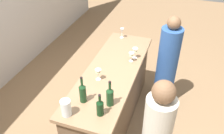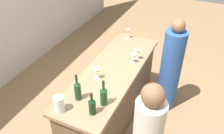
{
  "view_description": "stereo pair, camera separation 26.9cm",
  "coord_description": "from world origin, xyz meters",
  "px_view_note": "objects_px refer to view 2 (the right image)",
  "views": [
    {
      "loc": [
        -2.41,
        -0.83,
        2.82
      ],
      "look_at": [
        0.0,
        0.0,
        0.99
      ],
      "focal_mm": 37.71,
      "sensor_mm": 36.0,
      "label": 1
    },
    {
      "loc": [
        -2.31,
        -1.08,
        2.82
      ],
      "look_at": [
        0.0,
        0.0,
        0.99
      ],
      "focal_mm": 37.71,
      "sensor_mm": 36.0,
      "label": 2
    }
  ],
  "objects_px": {
    "wine_glass_near_center": "(133,57)",
    "wine_glass_far_left": "(128,32)",
    "wine_bottle_leftmost_dark_green": "(92,106)",
    "person_left_guest": "(170,70)",
    "water_pitcher": "(59,104)",
    "wine_glass_near_right": "(97,71)",
    "wine_bottle_second_left_olive_green": "(78,90)",
    "wine_bottle_center_olive_green": "(104,96)",
    "wine_glass_near_left": "(137,52)"
  },
  "relations": [
    {
      "from": "wine_glass_near_center",
      "to": "wine_glass_far_left",
      "type": "relative_size",
      "value": 0.83
    },
    {
      "from": "wine_bottle_leftmost_dark_green",
      "to": "person_left_guest",
      "type": "bearing_deg",
      "value": -20.0
    },
    {
      "from": "wine_glass_near_center",
      "to": "wine_glass_far_left",
      "type": "xyz_separation_m",
      "value": [
        0.62,
        0.33,
        0.02
      ]
    },
    {
      "from": "wine_bottle_leftmost_dark_green",
      "to": "water_pitcher",
      "type": "height_order",
      "value": "wine_bottle_leftmost_dark_green"
    },
    {
      "from": "water_pitcher",
      "to": "wine_glass_near_right",
      "type": "bearing_deg",
      "value": -8.26
    },
    {
      "from": "wine_bottle_second_left_olive_green",
      "to": "person_left_guest",
      "type": "xyz_separation_m",
      "value": [
        1.32,
        -0.78,
        -0.35
      ]
    },
    {
      "from": "wine_bottle_center_olive_green",
      "to": "water_pitcher",
      "type": "bearing_deg",
      "value": 127.04
    },
    {
      "from": "wine_glass_near_left",
      "to": "person_left_guest",
      "type": "distance_m",
      "value": 0.63
    },
    {
      "from": "wine_bottle_second_left_olive_green",
      "to": "water_pitcher",
      "type": "bearing_deg",
      "value": 161.63
    },
    {
      "from": "wine_bottle_center_olive_green",
      "to": "person_left_guest",
      "type": "xyz_separation_m",
      "value": [
        1.28,
        -0.48,
        -0.35
      ]
    },
    {
      "from": "wine_glass_near_left",
      "to": "wine_glass_near_center",
      "type": "bearing_deg",
      "value": 164.76
    },
    {
      "from": "wine_glass_near_right",
      "to": "water_pitcher",
      "type": "bearing_deg",
      "value": 171.74
    },
    {
      "from": "wine_glass_near_left",
      "to": "wine_glass_near_right",
      "type": "bearing_deg",
      "value": 153.83
    },
    {
      "from": "wine_bottle_center_olive_green",
      "to": "wine_glass_far_left",
      "type": "xyz_separation_m",
      "value": [
        1.54,
        0.33,
        -0.01
      ]
    },
    {
      "from": "wine_bottle_leftmost_dark_green",
      "to": "wine_glass_near_right",
      "type": "bearing_deg",
      "value": 23.61
    },
    {
      "from": "wine_glass_near_center",
      "to": "person_left_guest",
      "type": "xyz_separation_m",
      "value": [
        0.36,
        -0.48,
        -0.32
      ]
    },
    {
      "from": "wine_bottle_leftmost_dark_green",
      "to": "wine_bottle_second_left_olive_green",
      "type": "distance_m",
      "value": 0.29
    },
    {
      "from": "wine_bottle_second_left_olive_green",
      "to": "wine_glass_near_center",
      "type": "relative_size",
      "value": 2.46
    },
    {
      "from": "wine_bottle_center_olive_green",
      "to": "wine_glass_near_left",
      "type": "distance_m",
      "value": 1.01
    },
    {
      "from": "wine_bottle_second_left_olive_green",
      "to": "wine_bottle_center_olive_green",
      "type": "bearing_deg",
      "value": -81.41
    },
    {
      "from": "wine_bottle_second_left_olive_green",
      "to": "water_pitcher",
      "type": "relative_size",
      "value": 1.76
    },
    {
      "from": "person_left_guest",
      "to": "wine_glass_near_right",
      "type": "bearing_deg",
      "value": 34.95
    },
    {
      "from": "wine_glass_near_right",
      "to": "water_pitcher",
      "type": "xyz_separation_m",
      "value": [
        -0.67,
        0.1,
        -0.02
      ]
    },
    {
      "from": "wine_bottle_leftmost_dark_green",
      "to": "water_pitcher",
      "type": "relative_size",
      "value": 1.43
    },
    {
      "from": "wine_bottle_second_left_olive_green",
      "to": "wine_glass_near_right",
      "type": "bearing_deg",
      "value": -2.09
    },
    {
      "from": "wine_bottle_center_olive_green",
      "to": "wine_glass_far_left",
      "type": "bearing_deg",
      "value": 12.16
    },
    {
      "from": "wine_bottle_leftmost_dark_green",
      "to": "wine_glass_near_left",
      "type": "xyz_separation_m",
      "value": [
        1.19,
        -0.07,
        0.01
      ]
    },
    {
      "from": "wine_bottle_leftmost_dark_green",
      "to": "wine_bottle_center_olive_green",
      "type": "distance_m",
      "value": 0.18
    },
    {
      "from": "wine_glass_near_left",
      "to": "person_left_guest",
      "type": "xyz_separation_m",
      "value": [
        0.27,
        -0.46,
        -0.34
      ]
    },
    {
      "from": "wine_bottle_second_left_olive_green",
      "to": "wine_glass_near_left",
      "type": "relative_size",
      "value": 2.11
    },
    {
      "from": "wine_glass_near_left",
      "to": "wine_glass_far_left",
      "type": "distance_m",
      "value": 0.64
    },
    {
      "from": "wine_bottle_leftmost_dark_green",
      "to": "wine_bottle_second_left_olive_green",
      "type": "relative_size",
      "value": 0.81
    },
    {
      "from": "wine_glass_near_left",
      "to": "wine_glass_far_left",
      "type": "height_order",
      "value": "wine_glass_far_left"
    },
    {
      "from": "wine_bottle_second_left_olive_green",
      "to": "wine_glass_near_left",
      "type": "xyz_separation_m",
      "value": [
        1.06,
        -0.33,
        -0.02
      ]
    },
    {
      "from": "water_pitcher",
      "to": "wine_bottle_center_olive_green",
      "type": "bearing_deg",
      "value": -52.96
    },
    {
      "from": "wine_bottle_leftmost_dark_green",
      "to": "wine_glass_near_left",
      "type": "height_order",
      "value": "wine_bottle_leftmost_dark_green"
    },
    {
      "from": "wine_bottle_leftmost_dark_green",
      "to": "wine_glass_near_right",
      "type": "relative_size",
      "value": 1.78
    },
    {
      "from": "water_pitcher",
      "to": "wine_glass_near_center",
      "type": "bearing_deg",
      "value": -17.63
    },
    {
      "from": "wine_glass_near_left",
      "to": "water_pitcher",
      "type": "bearing_deg",
      "value": 162.55
    },
    {
      "from": "water_pitcher",
      "to": "person_left_guest",
      "type": "height_order",
      "value": "person_left_guest"
    },
    {
      "from": "wine_bottle_second_left_olive_green",
      "to": "wine_glass_near_center",
      "type": "distance_m",
      "value": 1.01
    },
    {
      "from": "wine_bottle_second_left_olive_green",
      "to": "water_pitcher",
      "type": "xyz_separation_m",
      "value": [
        -0.24,
        0.08,
        -0.03
      ]
    },
    {
      "from": "wine_bottle_second_left_olive_green",
      "to": "wine_bottle_leftmost_dark_green",
      "type": "bearing_deg",
      "value": -116.59
    },
    {
      "from": "wine_glass_far_left",
      "to": "person_left_guest",
      "type": "relative_size",
      "value": 0.11
    },
    {
      "from": "wine_bottle_second_left_olive_green",
      "to": "person_left_guest",
      "type": "height_order",
      "value": "person_left_guest"
    },
    {
      "from": "wine_bottle_leftmost_dark_green",
      "to": "wine_glass_near_right",
      "type": "height_order",
      "value": "wine_bottle_leftmost_dark_green"
    },
    {
      "from": "wine_bottle_center_olive_green",
      "to": "water_pitcher",
      "type": "height_order",
      "value": "wine_bottle_center_olive_green"
    },
    {
      "from": "wine_glass_near_center",
      "to": "wine_glass_far_left",
      "type": "bearing_deg",
      "value": 27.77
    },
    {
      "from": "wine_glass_near_left",
      "to": "person_left_guest",
      "type": "bearing_deg",
      "value": -59.67
    },
    {
      "from": "wine_bottle_second_left_olive_green",
      "to": "wine_glass_near_right",
      "type": "relative_size",
      "value": 2.19
    }
  ]
}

